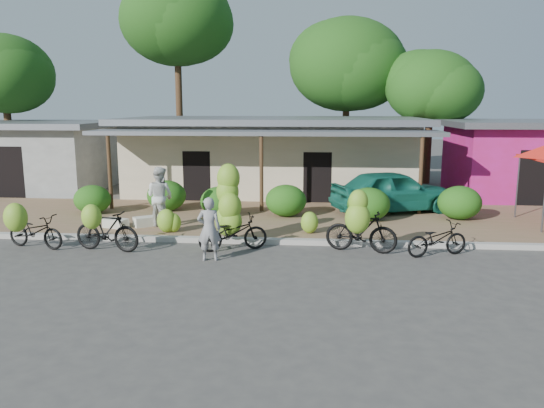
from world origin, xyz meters
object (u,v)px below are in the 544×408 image
(tree_back_left, at_px, (1,72))
(bike_right, at_px, (360,226))
(tree_far_center, at_px, (174,19))
(vendor, at_px, (209,229))
(bike_far_left, at_px, (32,229))
(tree_center_right, at_px, (344,63))
(bystander, at_px, (160,197))
(sack_far, at_px, (116,223))
(bike_center, at_px, (231,216))
(teal_van, at_px, (393,191))
(sack_near, at_px, (148,221))
(bike_left, at_px, (105,229))
(bike_far_right, at_px, (437,239))
(tree_near_right, at_px, (427,85))

(tree_back_left, height_order, bike_right, tree_back_left)
(tree_back_left, bearing_deg, tree_far_center, 20.56)
(vendor, bearing_deg, bike_far_left, -14.72)
(tree_far_center, bearing_deg, tree_center_right, 3.18)
(tree_back_left, height_order, tree_center_right, tree_center_right)
(bike_far_left, distance_m, bystander, 3.85)
(sack_far, bearing_deg, tree_far_center, 96.14)
(bike_center, xyz_separation_m, sack_far, (-3.92, 1.65, -0.64))
(tree_far_center, relative_size, vendor, 6.49)
(tree_back_left, height_order, vendor, tree_back_left)
(sack_far, relative_size, teal_van, 0.17)
(sack_near, bearing_deg, bike_left, -96.91)
(bike_far_left, distance_m, bike_left, 2.11)
(teal_van, bearing_deg, tree_far_center, 25.80)
(bike_far_right, distance_m, sack_near, 8.81)
(tree_far_center, height_order, sack_far, tree_far_center)
(tree_near_right, relative_size, bike_far_right, 3.60)
(tree_far_center, distance_m, bike_right, 18.95)
(tree_center_right, height_order, bike_far_right, tree_center_right)
(bystander, bearing_deg, tree_far_center, -55.57)
(tree_far_center, distance_m, bike_far_left, 17.11)
(bike_far_right, relative_size, teal_van, 0.41)
(tree_far_center, relative_size, bystander, 5.63)
(tree_back_left, distance_m, bystander, 15.13)
(tree_back_left, distance_m, bike_right, 21.17)
(bike_far_left, relative_size, sack_far, 2.53)
(sack_near, bearing_deg, tree_near_right, 46.36)
(bike_left, height_order, bystander, bystander)
(tree_far_center, relative_size, bike_far_right, 5.83)
(tree_far_center, xyz_separation_m, sack_far, (1.40, -13.02, -8.13))
(bike_far_left, height_order, bike_far_right, bike_far_left)
(bike_left, bearing_deg, tree_center_right, -13.35)
(bike_center, distance_m, sack_near, 3.64)
(sack_near, xyz_separation_m, teal_van, (8.07, 2.94, 0.61))
(bike_center, xyz_separation_m, bike_far_right, (5.51, -0.32, -0.44))
(tree_center_right, relative_size, vendor, 5.14)
(tree_back_left, xyz_separation_m, teal_van, (18.40, -6.76, -4.64))
(tree_back_left, distance_m, vendor, 18.87)
(bike_right, xyz_separation_m, sack_near, (-6.51, 2.22, -0.47))
(sack_far, bearing_deg, vendor, -38.85)
(tree_center_right, relative_size, bike_center, 3.64)
(tree_center_right, bearing_deg, bike_right, -90.62)
(bike_left, distance_m, bike_far_right, 8.83)
(tree_near_right, xyz_separation_m, bike_far_left, (-13.10, -13.72, -4.30))
(sack_near, height_order, vendor, vendor)
(tree_far_center, height_order, bike_left, tree_far_center)
(bike_far_left, bearing_deg, sack_near, -29.41)
(bike_right, relative_size, vendor, 1.22)
(bike_right, distance_m, bike_far_right, 2.01)
(tree_center_right, relative_size, bike_far_right, 4.62)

